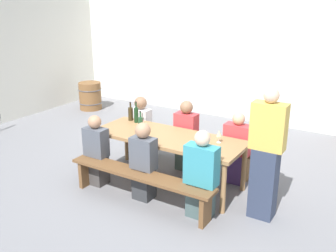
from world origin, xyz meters
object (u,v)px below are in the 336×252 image
(bench_near, at_px, (140,179))
(standing_host, at_px, (266,158))
(seated_guest_near_1, at_px, (144,163))
(seated_guest_far_0, at_px, (141,129))
(wine_glass_0, at_px, (141,119))
(seated_guest_far_1, at_px, (186,137))
(wine_bottle_2, at_px, (131,114))
(bench_far, at_px, (191,145))
(seated_guest_near_0, at_px, (97,152))
(seated_guest_far_2, at_px, (237,150))
(tasting_table, at_px, (168,140))
(wine_bottle_0, at_px, (136,115))
(wine_barrel, at_px, (90,96))
(wine_glass_1, at_px, (219,134))
(seated_guest_near_2, at_px, (201,177))
(wine_bottle_1, at_px, (141,125))

(bench_near, bearing_deg, standing_host, 20.40)
(seated_guest_near_1, relative_size, seated_guest_far_0, 1.01)
(wine_glass_0, distance_m, seated_guest_far_1, 0.77)
(wine_bottle_2, distance_m, wine_glass_0, 0.36)
(bench_far, distance_m, seated_guest_near_0, 1.57)
(seated_guest_far_0, height_order, seated_guest_far_2, seated_guest_far_0)
(wine_bottle_2, relative_size, seated_guest_far_1, 0.27)
(bench_near, relative_size, seated_guest_far_0, 1.98)
(seated_guest_far_0, height_order, seated_guest_far_1, seated_guest_far_1)
(tasting_table, bearing_deg, standing_host, -6.16)
(wine_bottle_0, distance_m, wine_barrel, 3.71)
(wine_glass_0, distance_m, wine_glass_1, 1.32)
(seated_guest_near_2, distance_m, seated_guest_far_2, 1.14)
(wine_bottle_2, bearing_deg, wine_bottle_0, -15.36)
(seated_guest_near_1, height_order, seated_guest_far_1, seated_guest_far_1)
(wine_glass_0, height_order, standing_host, standing_host)
(wine_bottle_0, xyz_separation_m, wine_bottle_1, (0.37, -0.39, 0.00))
(wine_bottle_2, bearing_deg, seated_guest_far_1, 16.40)
(bench_near, xyz_separation_m, bench_far, (0.00, 1.44, 0.00))
(seated_guest_near_1, bearing_deg, wine_glass_1, -47.81)
(bench_far, distance_m, seated_guest_near_2, 1.55)
(wine_bottle_1, relative_size, seated_guest_far_2, 0.31)
(seated_guest_far_0, bearing_deg, wine_bottle_0, 22.80)
(seated_guest_far_0, relative_size, seated_guest_far_2, 1.00)
(seated_guest_far_1, xyz_separation_m, seated_guest_far_2, (0.86, 0.00, -0.04))
(wine_bottle_2, distance_m, seated_guest_far_0, 0.43)
(bench_far, height_order, seated_guest_near_1, seated_guest_near_1)
(wine_glass_1, xyz_separation_m, seated_guest_far_1, (-0.76, 0.43, -0.34))
(seated_guest_near_2, height_order, seated_guest_far_0, seated_guest_near_2)
(wine_bottle_2, height_order, wine_glass_0, wine_bottle_2)
(tasting_table, relative_size, wine_bottle_2, 7.36)
(seated_guest_far_0, xyz_separation_m, standing_host, (2.39, -0.73, 0.28))
(wine_bottle_1, height_order, seated_guest_far_1, seated_guest_far_1)
(wine_glass_0, bearing_deg, bench_far, 44.74)
(seated_guest_near_0, distance_m, seated_guest_far_1, 1.43)
(wine_bottle_1, relative_size, seated_guest_near_0, 0.32)
(wine_glass_1, distance_m, seated_guest_near_2, 0.79)
(wine_glass_1, xyz_separation_m, seated_guest_far_2, (0.11, 0.43, -0.37))
(wine_bottle_0, height_order, wine_glass_1, wine_bottle_0)
(wine_bottle_0, height_order, wine_glass_0, wine_bottle_0)
(wine_glass_0, relative_size, seated_guest_far_0, 0.16)
(bench_near, xyz_separation_m, wine_barrel, (-3.75, 3.12, -0.02))
(tasting_table, bearing_deg, seated_guest_near_1, -93.84)
(tasting_table, distance_m, bench_far, 0.79)
(bench_far, distance_m, standing_host, 1.80)
(wine_bottle_0, height_order, seated_guest_far_0, wine_bottle_0)
(wine_glass_0, height_order, seated_guest_near_2, seated_guest_near_2)
(wine_bottle_1, bearing_deg, wine_glass_0, 123.48)
(seated_guest_far_0, relative_size, standing_host, 0.65)
(bench_far, height_order, wine_bottle_0, wine_bottle_0)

